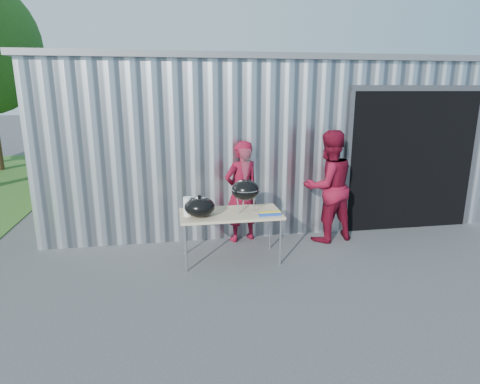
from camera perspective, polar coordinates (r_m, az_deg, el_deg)
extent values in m
plane|color=#414144|center=(5.54, 1.70, -12.74)|extent=(80.00, 80.00, 0.00)
cube|color=silver|center=(9.76, 0.84, 8.33)|extent=(8.00, 6.00, 3.00)
cube|color=slate|center=(9.72, 0.87, 17.46)|extent=(8.20, 6.20, 0.10)
cube|color=black|center=(8.40, 21.15, 4.67)|extent=(2.40, 1.20, 2.50)
cube|color=#4C4C51|center=(7.82, 24.19, 13.33)|extent=(2.52, 0.08, 0.10)
cube|color=tan|center=(5.98, -1.35, -3.12)|extent=(1.50, 0.75, 0.04)
cylinder|color=silver|center=(5.75, -7.73, -7.95)|extent=(0.03, 0.03, 0.71)
cylinder|color=silver|center=(5.95, 5.77, -7.11)|extent=(0.03, 0.03, 0.71)
cylinder|color=silver|center=(6.34, -7.97, -5.81)|extent=(0.03, 0.03, 0.71)
cylinder|color=silver|center=(6.52, 4.28, -5.13)|extent=(0.03, 0.03, 0.71)
ellipsoid|color=black|center=(5.94, 0.75, 0.32)|extent=(0.41, 0.41, 0.31)
cylinder|color=silver|center=(5.94, 0.75, 0.42)|extent=(0.42, 0.42, 0.02)
cylinder|color=silver|center=(5.94, 0.75, 0.53)|extent=(0.40, 0.40, 0.01)
cylinder|color=silver|center=(6.13, 0.50, -1.30)|extent=(0.02, 0.02, 0.24)
cylinder|color=silver|center=(5.91, -0.29, -1.89)|extent=(0.02, 0.02, 0.24)
cylinder|color=silver|center=(5.96, 2.02, -1.78)|extent=(0.02, 0.02, 0.24)
cylinder|color=#C56E46|center=(5.91, -0.45, 0.61)|extent=(0.02, 0.14, 0.02)
cylinder|color=#C56E46|center=(5.92, -0.10, 0.63)|extent=(0.02, 0.14, 0.02)
cylinder|color=#C56E46|center=(5.93, 0.24, 0.64)|extent=(0.02, 0.14, 0.02)
cylinder|color=#C56E46|center=(5.93, 0.58, 0.66)|extent=(0.02, 0.14, 0.02)
cylinder|color=#C56E46|center=(5.94, 0.92, 0.67)|extent=(0.02, 0.14, 0.02)
cylinder|color=#C56E46|center=(5.95, 1.26, 0.69)|extent=(0.02, 0.14, 0.02)
cylinder|color=#C56E46|center=(5.95, 1.61, 0.70)|extent=(0.02, 0.14, 0.02)
cylinder|color=#C56E46|center=(5.96, 1.94, 0.71)|extent=(0.02, 0.14, 0.02)
cone|color=silver|center=(5.87, 0.76, 3.38)|extent=(0.20, 0.20, 0.55)
ellipsoid|color=black|center=(5.79, -5.76, -2.10)|extent=(0.44, 0.44, 0.29)
cylinder|color=black|center=(5.74, -5.80, -0.59)|extent=(0.05, 0.05, 0.03)
cylinder|color=white|center=(5.83, -7.48, -2.07)|extent=(0.12, 0.12, 0.28)
cube|color=white|center=(6.10, -6.76, -2.16)|extent=(0.20, 0.15, 0.10)
cube|color=#193BA4|center=(5.83, 4.27, -3.15)|extent=(0.32, 0.05, 0.05)
cube|color=yellow|center=(5.82, 4.27, -2.86)|extent=(0.32, 0.05, 0.01)
imported|color=maroon|center=(6.74, 0.21, 0.05)|extent=(0.73, 0.61, 1.72)
imported|color=maroon|center=(6.90, 12.41, 0.78)|extent=(1.06, 0.90, 1.89)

